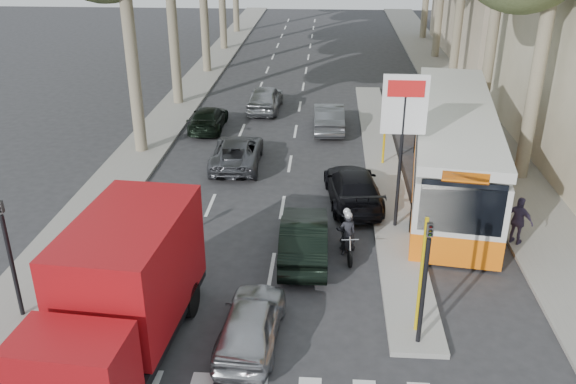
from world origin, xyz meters
name	(u,v)px	position (x,y,z in m)	size (l,w,h in m)	color
ground	(296,307)	(0.00, 0.00, 0.00)	(120.00, 120.00, 0.00)	#28282B
sidewalk_right	(449,86)	(8.60, 25.00, 0.06)	(3.20, 70.00, 0.12)	gray
median_left	(206,71)	(-8.00, 28.00, 0.06)	(2.40, 64.00, 0.12)	gray
traffic_island	(382,164)	(3.25, 11.00, 0.08)	(1.50, 26.00, 0.16)	gray
billboard	(403,131)	(3.25, 5.00, 3.70)	(1.50, 12.10, 5.60)	yellow
traffic_light_island	(426,264)	(3.25, -1.50, 2.49)	(0.16, 0.41, 3.60)	black
traffic_light_left	(7,240)	(-7.60, -1.00, 2.49)	(0.16, 0.41, 3.60)	black
silver_hatchback	(251,322)	(-1.10, -1.65, 0.64)	(1.51, 3.76, 1.28)	#A2A4A9
dark_hatchback	(304,237)	(0.08, 2.87, 0.71)	(1.51, 4.32, 1.42)	black
queue_car_a	(237,152)	(-3.24, 10.63, 0.63)	(2.10, 4.55, 1.26)	#4A4B51
queue_car_b	(353,187)	(1.80, 7.06, 0.69)	(1.92, 4.72, 1.37)	black
queue_car_c	(265,98)	(-2.84, 19.05, 0.74)	(1.74, 4.32, 1.47)	gray
queue_car_d	(329,117)	(0.80, 15.82, 0.71)	(1.50, 4.31, 1.42)	#4F5257
queue_car_e	(208,118)	(-5.46, 15.52, 0.59)	(1.67, 4.10, 1.19)	black
red_truck	(123,290)	(-4.18, -2.17, 1.84)	(2.95, 6.68, 3.47)	black
city_bus	(453,146)	(5.77, 8.84, 1.83)	(4.65, 13.43, 3.47)	orange
motorcycle	(347,233)	(1.48, 3.20, 0.73)	(0.74, 1.90, 1.61)	black
pedestrian_near	(519,221)	(7.20, 4.04, 0.96)	(0.98, 0.48, 1.68)	#40344E
pedestrian_far	(496,180)	(7.20, 7.22, 1.05)	(1.20, 0.53, 1.86)	#665D4C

